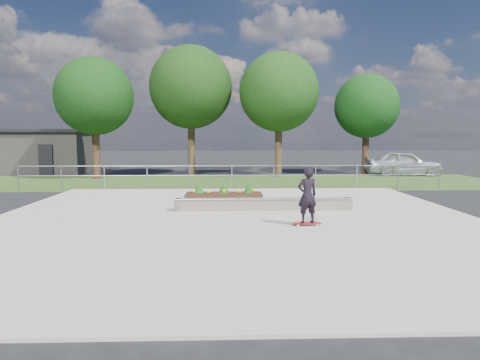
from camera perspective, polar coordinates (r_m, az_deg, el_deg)
name	(u,v)px	position (r m, az deg, el deg)	size (l,w,h in m)	color
ground	(235,221)	(12.95, -0.68, -5.54)	(120.00, 120.00, 0.00)	black
grass_verge	(231,182)	(23.82, -1.20, -0.23)	(30.00, 8.00, 0.02)	#314A1D
concrete_slab	(235,220)	(12.94, -0.68, -5.41)	(15.00, 15.00, 0.06)	#ACA698
fence	(232,174)	(20.27, -1.10, 0.83)	(20.06, 0.06, 1.20)	#93969B
building	(32,151)	(33.64, -25.99, 3.54)	(8.40, 5.40, 3.00)	#2D2B28
tree_far_left	(94,96)	(26.92, -18.86, 10.49)	(4.55, 4.55, 7.15)	#332014
tree_mid_left	(191,88)	(27.94, -6.57, 12.15)	(5.25, 5.25, 8.25)	#352515
tree_mid_right	(279,92)	(27.01, 5.21, 11.57)	(4.90, 4.90, 7.70)	#372616
tree_far_right	(367,106)	(29.72, 16.55, 9.38)	(4.20, 4.20, 6.60)	#321D14
grind_ledge	(264,204)	(14.52, 3.16, -3.23)	(6.00, 0.44, 0.43)	#6C5B4F
planter_bed	(224,195)	(16.91, -2.17, -1.99)	(3.00, 1.20, 0.61)	black
skateboarder	(307,196)	(12.06, 8.96, -2.07)	(0.80, 0.50, 1.64)	white
parked_car	(403,163)	(29.58, 20.92, 2.14)	(1.91, 4.76, 1.62)	#B9BEC3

